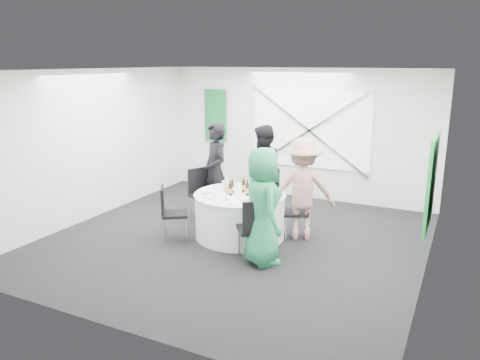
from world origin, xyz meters
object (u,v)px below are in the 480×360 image
at_px(chair_back_left, 201,190).
at_px(chair_back_right, 301,208).
at_px(green_water_bottle, 254,187).
at_px(person_woman_pink, 302,189).
at_px(clear_water_bottle, 227,186).
at_px(person_man_back_left, 215,172).
at_px(chair_back, 266,189).
at_px(chair_front_left, 170,209).
at_px(person_woman_green, 262,206).
at_px(chair_front_right, 255,225).
at_px(person_man_back, 263,171).
at_px(banquet_table, 240,215).

relative_size(chair_back_left, chair_back_right, 1.09).
relative_size(chair_back_right, green_water_bottle, 2.95).
distance_m(person_woman_pink, clear_water_bottle, 1.28).
bearing_deg(chair_back_left, person_woman_pink, -68.01).
distance_m(person_man_back_left, green_water_bottle, 1.18).
distance_m(chair_back, person_woman_pink, 1.21).
xyz_separation_m(person_woman_pink, green_water_bottle, (-0.75, -0.28, 0.02)).
bearing_deg(chair_back, chair_front_left, -119.05).
relative_size(person_woman_green, clear_water_bottle, 6.28).
xyz_separation_m(chair_front_right, chair_front_left, (-1.64, 0.18, -0.04)).
bearing_deg(person_man_back_left, person_man_back, 74.74).
xyz_separation_m(chair_back_right, clear_water_bottle, (-1.18, -0.45, 0.35)).
bearing_deg(person_man_back_left, person_woman_pink, 29.56).
bearing_deg(banquet_table, chair_back_left, 154.46).
distance_m(person_woman_pink, person_woman_green, 1.21).
height_order(banquet_table, person_woman_pink, person_woman_pink).
bearing_deg(green_water_bottle, person_woman_pink, 20.60).
distance_m(chair_front_left, person_woman_pink, 2.24).
xyz_separation_m(chair_back_right, chair_front_right, (-0.28, -1.26, 0.05)).
relative_size(person_man_back_left, person_man_back, 1.04).
relative_size(chair_front_right, person_man_back_left, 0.53).
bearing_deg(chair_back_left, person_man_back_left, -36.39).
height_order(person_woman_pink, person_woman_green, person_woman_green).
distance_m(chair_front_right, person_man_back, 2.18).
bearing_deg(person_man_back, chair_back_left, -60.01).
bearing_deg(person_woman_pink, green_water_bottle, -1.09).
relative_size(person_man_back_left, green_water_bottle, 6.08).
bearing_deg(person_woman_green, banquet_table, 0.00).
height_order(chair_back_right, clear_water_bottle, clear_water_bottle).
xyz_separation_m(person_man_back, clear_water_bottle, (-0.14, -1.20, -0.02)).
relative_size(chair_back_left, person_woman_pink, 0.56).
distance_m(chair_back_left, green_water_bottle, 1.39).
relative_size(chair_back, green_water_bottle, 3.20).
xyz_separation_m(chair_back_right, person_man_back_left, (-1.76, 0.21, 0.40)).
xyz_separation_m(chair_front_right, person_man_back_left, (-1.48, 1.47, 0.35)).
height_order(person_man_back_left, person_man_back, person_man_back_left).
bearing_deg(person_man_back_left, chair_front_left, -59.38).
bearing_deg(banquet_table, person_man_back_left, 142.38).
bearing_deg(green_water_bottle, chair_front_right, -65.10).
xyz_separation_m(chair_front_left, green_water_bottle, (1.21, 0.75, 0.34)).
bearing_deg(banquet_table, chair_back, 88.84).
bearing_deg(chair_back, chair_back_right, -34.53).
height_order(chair_back_left, person_man_back_left, person_man_back_left).
bearing_deg(clear_water_bottle, green_water_bottle, 14.49).
distance_m(chair_back, person_woman_green, 2.06).
xyz_separation_m(person_man_back, person_woman_green, (0.87, -2.00, -0.01)).
bearing_deg(banquet_table, green_water_bottle, 25.33).
bearing_deg(person_man_back, chair_back, 46.02).
relative_size(chair_back, clear_water_bottle, 3.47).
distance_m(chair_front_right, chair_front_left, 1.65).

